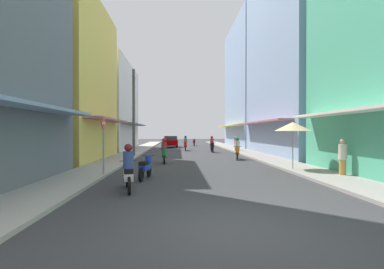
% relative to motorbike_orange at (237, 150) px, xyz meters
% --- Properties ---
extents(ground_plane, '(105.24, 105.24, 0.00)m').
position_rel_motorbike_orange_xyz_m(ground_plane, '(-3.13, 5.78, -0.70)').
color(ground_plane, '#38383A').
extents(sidewalk_left, '(2.12, 55.84, 0.12)m').
position_rel_motorbike_orange_xyz_m(sidewalk_left, '(-8.42, 5.78, -0.64)').
color(sidewalk_left, '#ADA89E').
rests_on(sidewalk_left, ground).
extents(sidewalk_right, '(2.12, 55.84, 0.12)m').
position_rel_motorbike_orange_xyz_m(sidewalk_right, '(2.15, 5.78, -0.64)').
color(sidewalk_right, '#9E9991').
rests_on(sidewalk_right, ground).
extents(building_left_mid, '(7.05, 9.27, 10.87)m').
position_rel_motorbike_orange_xyz_m(building_left_mid, '(-12.47, 0.00, 4.72)').
color(building_left_mid, '#EFD159').
rests_on(building_left_mid, ground).
extents(building_left_far, '(7.05, 12.27, 9.47)m').
position_rel_motorbike_orange_xyz_m(building_left_far, '(-12.47, 11.62, 4.03)').
color(building_left_far, silver).
rests_on(building_left_far, ground).
extents(building_right_mid, '(7.05, 13.16, 16.67)m').
position_rel_motorbike_orange_xyz_m(building_right_mid, '(6.21, 3.75, 7.62)').
color(building_right_mid, '#8CA5CC').
rests_on(building_right_mid, ground).
extents(building_right_far, '(7.05, 13.66, 16.54)m').
position_rel_motorbike_orange_xyz_m(building_right_far, '(6.21, 17.64, 7.56)').
color(building_right_far, '#8CA5CC').
rests_on(building_right_far, ground).
extents(motorbike_orange, '(0.65, 1.78, 1.58)m').
position_rel_motorbike_orange_xyz_m(motorbike_orange, '(0.00, 0.00, 0.00)').
color(motorbike_orange, black).
rests_on(motorbike_orange, ground).
extents(motorbike_blue, '(0.57, 1.80, 0.96)m').
position_rel_motorbike_orange_xyz_m(motorbike_blue, '(-5.60, -8.01, -0.20)').
color(motorbike_blue, black).
rests_on(motorbike_blue, ground).
extents(motorbike_green, '(0.55, 1.81, 1.58)m').
position_rel_motorbike_orange_xyz_m(motorbike_green, '(-5.11, -2.11, 0.00)').
color(motorbike_green, black).
rests_on(motorbike_green, ground).
extents(motorbike_black, '(0.55, 1.81, 1.58)m').
position_rel_motorbike_orange_xyz_m(motorbike_black, '(-0.94, 7.11, 0.00)').
color(motorbike_black, black).
rests_on(motorbike_black, ground).
extents(motorbike_red, '(0.55, 1.81, 1.58)m').
position_rel_motorbike_orange_xyz_m(motorbike_red, '(-3.44, 9.64, 0.00)').
color(motorbike_red, black).
rests_on(motorbike_red, ground).
extents(motorbike_white, '(0.64, 1.78, 1.58)m').
position_rel_motorbike_orange_xyz_m(motorbike_white, '(-5.91, -10.37, 0.00)').
color(motorbike_white, black).
rests_on(motorbike_white, ground).
extents(motorbike_maroon, '(0.55, 1.81, 0.96)m').
position_rel_motorbike_orange_xyz_m(motorbike_maroon, '(-1.93, 19.70, -0.20)').
color(motorbike_maroon, black).
rests_on(motorbike_maroon, ground).
extents(parked_car, '(1.86, 4.14, 1.45)m').
position_rel_motorbike_orange_xyz_m(parked_car, '(-5.15, 16.45, 0.04)').
color(parked_car, '#8C0000').
rests_on(parked_car, ground).
extents(pedestrian_foreground, '(0.34, 0.34, 1.56)m').
position_rel_motorbike_orange_xyz_m(pedestrian_foreground, '(1.62, 8.16, 0.07)').
color(pedestrian_foreground, '#598C59').
rests_on(pedestrian_foreground, ground).
extents(pedestrian_crossing, '(0.34, 0.34, 1.68)m').
position_rel_motorbike_orange_xyz_m(pedestrian_crossing, '(2.86, -8.06, 0.14)').
color(pedestrian_crossing, '#BF8C3F').
rests_on(pedestrian_crossing, ground).
extents(vendor_umbrella, '(1.81, 1.81, 2.46)m').
position_rel_motorbike_orange_xyz_m(vendor_umbrella, '(1.50, -6.03, 1.53)').
color(vendor_umbrella, '#99999E').
rests_on(vendor_umbrella, ground).
extents(utility_pole, '(0.20, 1.20, 6.75)m').
position_rel_motorbike_orange_xyz_m(utility_pole, '(-7.61, 1.82, 2.75)').
color(utility_pole, '#4C4C4F').
rests_on(utility_pole, ground).
extents(street_sign_no_entry, '(0.07, 0.60, 2.65)m').
position_rel_motorbike_orange_xyz_m(street_sign_no_entry, '(-7.51, -7.33, 1.01)').
color(street_sign_no_entry, gray).
rests_on(street_sign_no_entry, ground).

